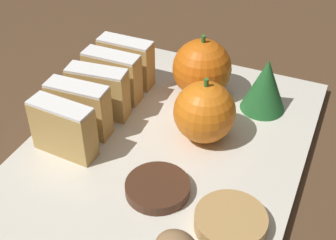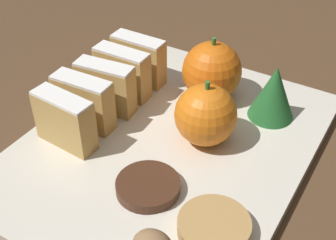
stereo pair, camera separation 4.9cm
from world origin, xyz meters
name	(u,v)px [view 2 (the right image)]	position (x,y,z in m)	size (l,w,h in m)	color
ground_plane	(168,150)	(0.00, 0.00, 0.00)	(6.00, 6.00, 0.00)	#513823
serving_platter	(168,146)	(0.00, 0.00, 0.01)	(0.29, 0.37, 0.01)	silver
stollen_slice_front	(65,121)	(-0.09, -0.06, 0.04)	(0.07, 0.03, 0.06)	tan
stollen_slice_second	(84,102)	(-0.10, -0.02, 0.04)	(0.07, 0.03, 0.06)	tan
stollen_slice_third	(105,87)	(-0.09, 0.02, 0.04)	(0.07, 0.03, 0.06)	tan
stollen_slice_fourth	(122,73)	(-0.10, 0.05, 0.04)	(0.07, 0.02, 0.06)	tan
stollen_slice_fifth	(139,59)	(-0.10, 0.09, 0.04)	(0.07, 0.02, 0.06)	tan
orange_near	(206,115)	(0.03, 0.02, 0.05)	(0.07, 0.07, 0.07)	orange
orange_far	(210,70)	(0.00, 0.10, 0.05)	(0.07, 0.07, 0.08)	orange
chocolate_cookie	(148,186)	(0.02, -0.07, 0.02)	(0.06, 0.06, 0.01)	#472819
gingerbread_cookie	(214,227)	(0.10, -0.08, 0.02)	(0.06, 0.06, 0.01)	tan
evergreen_sprig	(274,92)	(0.08, 0.10, 0.04)	(0.05, 0.05, 0.07)	#23662D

